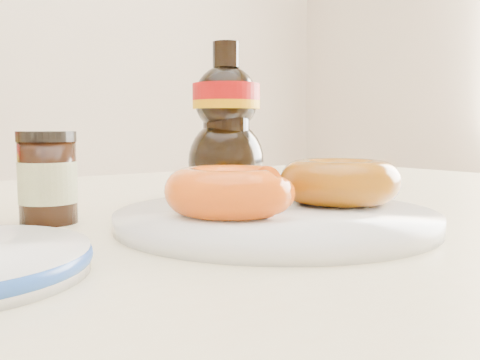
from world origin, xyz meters
TOP-DOWN VIEW (x-y plane):
  - dining_table at (0.00, 0.10)m, footprint 1.40×0.90m
  - plate at (0.05, 0.00)m, footprint 0.27×0.27m
  - donut_bitten at (0.01, 0.01)m, footprint 0.11×0.11m
  - donut_whole at (0.13, 0.00)m, footprint 0.13×0.13m
  - syrup_bottle at (0.12, 0.17)m, footprint 0.11×0.11m
  - dark_jar at (-0.09, 0.13)m, footprint 0.05×0.05m

SIDE VIEW (x-z plane):
  - dining_table at x=0.00m, z-range 0.29..1.04m
  - plate at x=0.05m, z-range 0.75..0.76m
  - donut_bitten at x=0.01m, z-range 0.76..0.80m
  - donut_whole at x=0.13m, z-range 0.76..0.80m
  - dark_jar at x=-0.09m, z-range 0.75..0.83m
  - syrup_bottle at x=0.12m, z-range 0.75..0.93m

